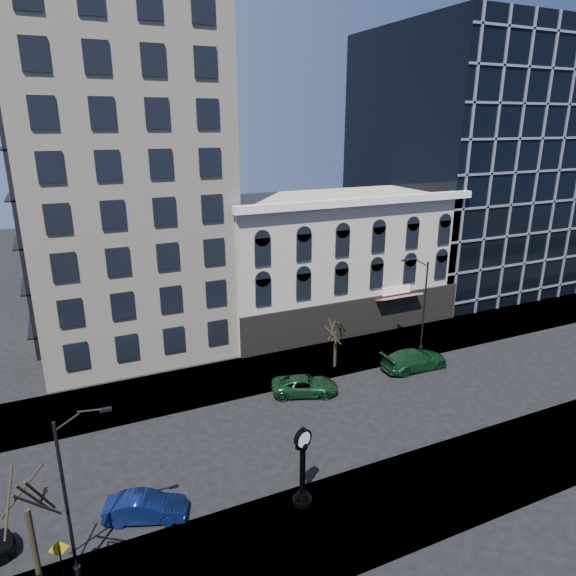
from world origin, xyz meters
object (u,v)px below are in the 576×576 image
street_clock (303,469)px  street_lamp_near (74,452)px  car_near_b (146,507)px  warning_sign (60,556)px

street_clock → street_lamp_near: (-10.00, 0.15, 3.88)m
street_clock → car_near_b: (-7.30, 2.32, -1.47)m
street_clock → warning_sign: size_ratio=1.84×
street_lamp_near → warning_sign: 4.39m
street_clock → street_lamp_near: street_lamp_near is taller
street_clock → street_lamp_near: bearing=160.4°
warning_sign → car_near_b: 4.76m
warning_sign → car_near_b: size_ratio=0.61×
street_lamp_near → car_near_b: (2.70, 2.17, -5.35)m
warning_sign → street_clock: bearing=3.6°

